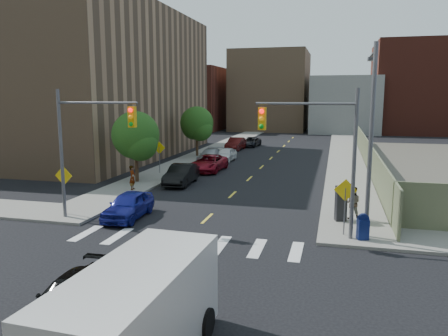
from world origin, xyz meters
The scene contains 30 objects.
ground centered at (0.00, 0.00, 0.00)m, with size 160.00×160.00×0.00m, color black.
sidewalk_nw centered at (-7.75, 41.50, 0.07)m, with size 3.50×73.00×0.15m, color gray.
sidewalk_ne centered at (7.75, 41.50, 0.07)m, with size 3.50×73.00×0.15m, color gray.
fence_north centered at (9.60, 28.00, 1.25)m, with size 0.12×44.00×2.50m, color #6E6F4E.
building_nw centered at (-22.00, 30.00, 8.00)m, with size 22.00×30.00×16.00m, color #8C6B4C.
bg_bldg_west centered at (-22.00, 70.00, 6.00)m, with size 14.00×18.00×12.00m, color #592319.
bg_bldg_midwest centered at (-6.00, 72.00, 7.50)m, with size 14.00×16.00×15.00m, color #8C6B4C.
bg_bldg_center centered at (8.00, 70.00, 5.00)m, with size 12.00×16.00×10.00m, color gray.
bg_bldg_east centered at (22.00, 72.00, 8.00)m, with size 18.00×18.00×16.00m, color #592319.
signal_nw centered at (-5.98, 6.00, 4.53)m, with size 4.59×0.30×7.00m.
signal_ne centered at (5.98, 6.00, 4.53)m, with size 4.59×0.30×7.00m.
streetlight_ne centered at (8.20, 6.90, 5.22)m, with size 0.25×3.70×9.00m.
warn_sign_nw centered at (-7.80, 6.50, 1.99)m, with size 1.06×0.06×2.83m.
warn_sign_ne centered at (7.20, 6.50, 1.99)m, with size 1.06×0.06×2.83m.
warn_sign_midwest centered at (-7.80, 20.00, 1.99)m, with size 1.06×0.06×2.83m.
tree_west_near centered at (-8.00, 16.05, 3.48)m, with size 3.66×3.64×5.52m.
tree_west_far centered at (-8.00, 31.05, 3.48)m, with size 3.66×3.64×5.52m.
parked_car_blue centered at (-4.20, 7.00, 0.73)m, with size 1.71×4.26×1.45m, color navy.
parked_car_black centered at (-4.54, 16.40, 0.77)m, with size 1.62×4.65×1.53m, color black.
parked_car_red centered at (-4.20, 22.57, 0.73)m, with size 2.41×5.22×1.45m, color maroon.
parked_car_silver centered at (-5.50, 27.52, 0.69)m, with size 1.92×4.73×1.37m, color #929598.
parked_car_white centered at (-4.20, 28.69, 0.70)m, with size 1.65×4.10×1.40m, color white.
parked_car_maroon centered at (-5.28, 38.08, 0.76)m, with size 1.61×4.62×1.52m, color #440E0D.
parked_car_grey centered at (-4.24, 42.24, 0.62)m, with size 2.04×4.43×1.23m, color black.
black_sedan centered at (-0.80, -3.44, 0.64)m, with size 1.79×4.40×1.28m, color black.
cargo_van centered at (2.20, -5.08, 1.41)m, with size 2.63×5.93×2.68m.
mailbox centered at (8.03, 6.00, 0.74)m, with size 0.58×0.50×1.21m.
payphone centered at (7.06, 8.88, 1.07)m, with size 0.55×0.45×1.85m, color black.
pedestrian_west centered at (-6.98, 13.19, 1.00)m, with size 0.62×0.41×1.71m, color gray.
pedestrian_east centered at (7.66, 9.36, 1.03)m, with size 0.86×0.67×1.77m, color gray.
Camera 1 is at (6.65, -14.19, 6.66)m, focal length 35.00 mm.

